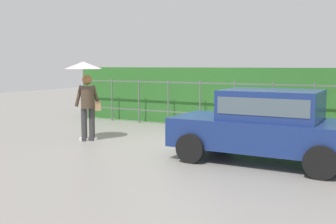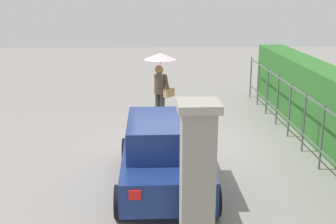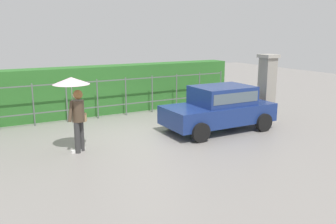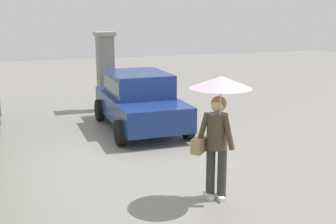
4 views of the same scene
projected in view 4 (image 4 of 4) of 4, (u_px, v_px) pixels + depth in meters
ground_plane at (146, 158)px, 9.38m from camera, size 40.00×40.00×0.00m
car at (139, 98)px, 11.52m from camera, size 3.74×1.86×1.48m
pedestrian at (218, 110)px, 6.97m from camera, size 0.97×0.97×2.07m
gate_pillar at (106, 71)px, 13.52m from camera, size 0.60×0.60×2.42m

